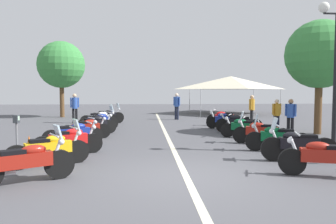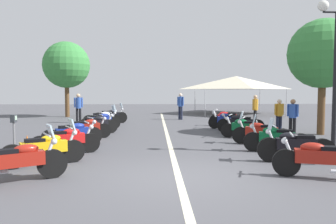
{
  "view_description": "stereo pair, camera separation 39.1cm",
  "coord_description": "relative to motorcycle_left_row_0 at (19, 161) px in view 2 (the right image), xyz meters",
  "views": [
    {
      "loc": [
        -7.19,
        0.91,
        1.96
      ],
      "look_at": [
        5.97,
        0.0,
        1.09
      ],
      "focal_mm": 34.35,
      "sensor_mm": 36.0,
      "label": 1
    },
    {
      "loc": [
        -7.19,
        0.52,
        1.96
      ],
      "look_at": [
        5.97,
        0.0,
        1.09
      ],
      "focal_mm": 34.35,
      "sensor_mm": 36.0,
      "label": 2
    }
  ],
  "objects": [
    {
      "name": "bystander_1",
      "position": [
        6.71,
        -8.83,
        0.46
      ],
      "size": [
        0.44,
        0.35,
        1.6
      ],
      "rotation": [
        0.0,
        0.0,
        5.35
      ],
      "color": "black",
      "rests_on": "ground_plane"
    },
    {
      "name": "motorcycle_left_row_1",
      "position": [
        1.59,
        -0.02,
        -0.01
      ],
      "size": [
        1.19,
        1.93,
        1.2
      ],
      "rotation": [
        0.0,
        0.0,
        -1.05
      ],
      "color": "black",
      "rests_on": "ground_plane"
    },
    {
      "name": "lane_centre_stripe",
      "position": [
        6.99,
        -3.43,
        -0.47
      ],
      "size": [
        27.68,
        0.16,
        0.01
      ],
      "primitive_type": "cube",
      "color": "beige",
      "rests_on": "ground_plane"
    },
    {
      "name": "parking_meter",
      "position": [
        2.27,
        1.07,
        0.43
      ],
      "size": [
        0.18,
        0.13,
        1.29
      ],
      "rotation": [
        0.0,
        0.0,
        -1.61
      ],
      "color": "slate",
      "rests_on": "ground_plane"
    },
    {
      "name": "roadside_tree_0",
      "position": [
        17.43,
        3.69,
        3.4
      ],
      "size": [
        3.43,
        3.43,
        5.6
      ],
      "color": "brown",
      "rests_on": "ground_plane"
    },
    {
      "name": "motorcycle_left_row_0",
      "position": [
        0.0,
        0.0,
        0.0
      ],
      "size": [
        1.19,
        1.86,
        1.21
      ],
      "rotation": [
        0.0,
        0.0,
        -1.03
      ],
      "color": "black",
      "rests_on": "ground_plane"
    },
    {
      "name": "motorcycle_left_row_5",
      "position": [
        7.65,
        -0.25,
        -0.01
      ],
      "size": [
        1.2,
        1.83,
        1.0
      ],
      "rotation": [
        0.0,
        0.0,
        -1.02
      ],
      "color": "black",
      "rests_on": "ground_plane"
    },
    {
      "name": "bystander_4",
      "position": [
        11.21,
        -8.61,
        0.54
      ],
      "size": [
        0.48,
        0.32,
        1.72
      ],
      "rotation": [
        0.0,
        0.0,
        4.21
      ],
      "color": "black",
      "rests_on": "ground_plane"
    },
    {
      "name": "motorcycle_left_row_4",
      "position": [
        6.28,
        -0.11,
        -0.02
      ],
      "size": [
        0.95,
        1.93,
        0.98
      ],
      "rotation": [
        0.0,
        0.0,
        -1.2
      ],
      "color": "black",
      "rests_on": "ground_plane"
    },
    {
      "name": "motorcycle_right_row_5",
      "position": [
        7.78,
        -6.83,
        -0.01
      ],
      "size": [
        0.98,
        2.09,
        1.01
      ],
      "rotation": [
        0.0,
        0.0,
        1.22
      ],
      "color": "black",
      "rests_on": "ground_plane"
    },
    {
      "name": "motorcycle_left_row_3",
      "position": [
        4.57,
        0.02,
        -0.01
      ],
      "size": [
        1.16,
        1.95,
        1.0
      ],
      "rotation": [
        0.0,
        0.0,
        -1.07
      ],
      "color": "black",
      "rests_on": "ground_plane"
    },
    {
      "name": "street_lamp_twin_globe",
      "position": [
        2.71,
        -8.38,
        2.73
      ],
      "size": [
        0.32,
        1.22,
        4.65
      ],
      "color": "black",
      "rests_on": "ground_plane"
    },
    {
      "name": "motorcycle_right_row_7",
      "position": [
        10.72,
        -6.87,
        -0.02
      ],
      "size": [
        0.78,
        1.98,
        0.99
      ],
      "rotation": [
        0.0,
        0.0,
        1.37
      ],
      "color": "black",
      "rests_on": "ground_plane"
    },
    {
      "name": "motorcycle_left_row_2",
      "position": [
        3.07,
        -0.16,
        -0.02
      ],
      "size": [
        1.03,
        1.99,
        0.99
      ],
      "rotation": [
        0.0,
        0.0,
        -1.16
      ],
      "color": "black",
      "rests_on": "ground_plane"
    },
    {
      "name": "event_tent",
      "position": [
        20.19,
        -9.75,
        2.18
      ],
      "size": [
        6.89,
        6.89,
        3.2
      ],
      "color": "beige",
      "rests_on": "ground_plane"
    },
    {
      "name": "motorcycle_left_row_7",
      "position": [
        10.73,
        -0.03,
        0.0
      ],
      "size": [
        0.9,
        2.0,
        1.22
      ],
      "rotation": [
        0.0,
        0.0,
        -1.24
      ],
      "color": "black",
      "rests_on": "ground_plane"
    },
    {
      "name": "bystander_0",
      "position": [
        7.96,
        -8.72,
        0.44
      ],
      "size": [
        0.32,
        0.5,
        1.56
      ],
      "rotation": [
        0.0,
        0.0,
        3.5
      ],
      "color": "#1E2338",
      "rests_on": "ground_plane"
    },
    {
      "name": "ground_plane",
      "position": [
        0.33,
        -3.43,
        -0.47
      ],
      "size": [
        80.0,
        80.0,
        0.0
      ],
      "primitive_type": "plane",
      "color": "#4C4C51"
    },
    {
      "name": "motorcycle_right_row_4",
      "position": [
        6.14,
        -6.59,
        -0.03
      ],
      "size": [
        1.03,
        1.9,
        0.98
      ],
      "rotation": [
        0.0,
        0.0,
        1.15
      ],
      "color": "black",
      "rests_on": "ground_plane"
    },
    {
      "name": "bystander_2",
      "position": [
        14.85,
        -4.62,
        0.59
      ],
      "size": [
        0.38,
        0.42,
        1.79
      ],
      "rotation": [
        0.0,
        0.0,
        2.43
      ],
      "color": "#1E2338",
      "rests_on": "ground_plane"
    },
    {
      "name": "bystander_3",
      "position": [
        12.92,
        1.79,
        0.58
      ],
      "size": [
        0.32,
        0.5,
        1.79
      ],
      "rotation": [
        0.0,
        0.0,
        0.38
      ],
      "color": "black",
      "rests_on": "ground_plane"
    },
    {
      "name": "roadside_tree_1",
      "position": [
        7.12,
        -10.3,
        3.1
      ],
      "size": [
        3.05,
        3.05,
        5.11
      ],
      "color": "brown",
      "rests_on": "ground_plane"
    },
    {
      "name": "motorcycle_right_row_1",
      "position": [
        1.64,
        -6.7,
        0.01
      ],
      "size": [
        0.76,
        2.05,
        1.23
      ],
      "rotation": [
        0.0,
        0.0,
        1.39
      ],
      "color": "black",
      "rests_on": "ground_plane"
    },
    {
      "name": "motorcycle_left_row_8",
      "position": [
        12.48,
        -0.22,
        0.01
      ],
      "size": [
        0.96,
        2.01,
        1.23
      ],
      "rotation": [
        0.0,
        0.0,
        -1.2
      ],
      "color": "black",
      "rests_on": "ground_plane"
    },
    {
      "name": "traffic_cone_1",
      "position": [
        3.02,
        1.01,
        -0.18
      ],
      "size": [
        0.36,
        0.36,
        0.61
      ],
      "color": "orange",
      "rests_on": "ground_plane"
    },
    {
      "name": "motorcycle_right_row_0",
      "position": [
        0.08,
        -6.58,
        -0.02
      ],
      "size": [
        0.91,
        2.03,
        0.99
      ],
      "rotation": [
        0.0,
        0.0,
        1.27
      ],
      "color": "black",
      "rests_on": "ground_plane"
    },
    {
      "name": "motorcycle_right_row_3",
      "position": [
        4.58,
        -6.73,
        -0.01
      ],
      "size": [
        1.03,
        1.99,
        1.2
      ],
      "rotation": [
        0.0,
        0.0,
        1.17
      ],
      "color": "black",
      "rests_on": "ground_plane"
    },
    {
      "name": "motorcycle_right_row_6",
      "position": [
        9.31,
        -6.61,
        -0.02
      ],
      "size": [
        1.01,
        1.95,
        0.99
      ],
      "rotation": [
        0.0,
        0.0,
        1.17
      ],
      "color": "black",
      "rests_on": "ground_plane"
    },
    {
      "name": "motorcycle_right_row_2",
      "position": [
        3.12,
        -6.74,
        -0.01
      ],
      "size": [
        0.89,
        2.03,
        1.2
      ],
      "rotation": [
        0.0,
        0.0,
        1.28
      ],
      "color": "black",
      "rests_on": "ground_plane"
    },
    {
      "name": "motorcycle_left_row_6",
      "position": [
        9.3,
        -0.19,
        -0.0
      ],
      "size": [
        1.1,
        1.89,
        1.21
      ],
      "rotation": [
        0.0,
        0.0,
        -1.09
      ],
      "color": "black",
      "rests_on": "ground_plane"
    }
  ]
}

